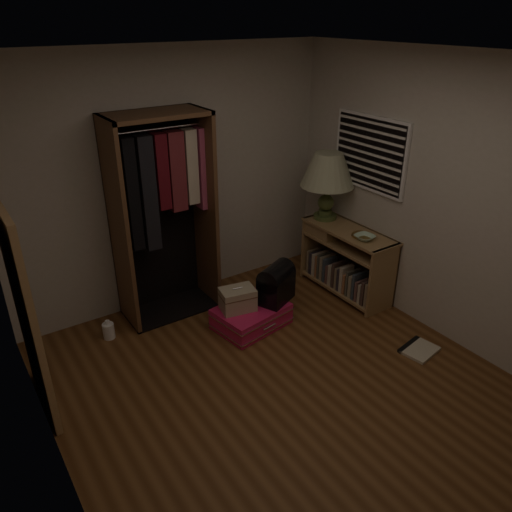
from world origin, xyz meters
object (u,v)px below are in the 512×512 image
Objects in this scene: open_wardrobe at (164,199)px; table_lamp at (328,171)px; console_bookshelf at (344,258)px; train_case at (238,299)px; floor_mirror at (26,315)px; pink_suitcase at (251,316)px; white_jug at (109,331)px; black_bag at (276,282)px.

open_wardrobe reaches higher than table_lamp.
train_case is at bearing 179.99° from console_bookshelf.
floor_mirror is at bearing -179.15° from console_bookshelf.
pink_suitcase is at bearing 0.23° from floor_mirror.
train_case is 0.50× the size of table_lamp.
console_bookshelf is 3.27m from floor_mirror.
open_wardrobe reaches higher than train_case.
table_lamp reaches higher than console_bookshelf.
open_wardrobe is (-1.76, 0.72, 0.83)m from console_bookshelf.
floor_mirror is 1.21m from white_jug.
console_bookshelf is at bearing -90.66° from table_lamp.
white_jug is at bearing 175.49° from table_lamp.
table_lamp is at bearing 89.34° from console_bookshelf.
table_lamp is (0.00, 0.35, 0.90)m from console_bookshelf.
open_wardrobe is at bearing 110.62° from black_bag.
pink_suitcase is at bearing -178.16° from console_bookshelf.
white_jug is (-1.26, 0.59, -0.03)m from pink_suitcase.
console_bookshelf is 1.39m from train_case.
open_wardrobe is at bearing 157.67° from console_bookshelf.
white_jug is (-0.76, -0.17, -1.14)m from open_wardrobe.
white_jug is at bearing 145.67° from pink_suitcase.
open_wardrobe is 1.38m from white_jug.
white_jug is at bearing 134.13° from black_bag.
floor_mirror is 2.16× the size of pink_suitcase.
floor_mirror reaches higher than table_lamp.
pink_suitcase is 0.42m from black_bag.
pink_suitcase is 1.39m from white_jug.
console_bookshelf is 2.07m from open_wardrobe.
open_wardrobe is 1.80m from table_lamp.
table_lamp is at bearing -4.51° from white_jug.
pink_suitcase is 2.10× the size of train_case.
open_wardrobe reaches higher than black_bag.
table_lamp is (1.39, 0.35, 0.96)m from train_case.
black_bag is (-0.98, -0.08, 0.03)m from console_bookshelf.
table_lamp reaches higher than black_bag.
white_jug is at bearing 39.65° from floor_mirror.
floor_mirror reaches higher than console_bookshelf.
black_bag is 2.25× the size of white_jug.
train_case is at bearing 145.69° from black_bag.
white_jug is (-2.51, 0.55, -0.31)m from console_bookshelf.
open_wardrobe reaches higher than pink_suitcase.
train_case reaches higher than pink_suitcase.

